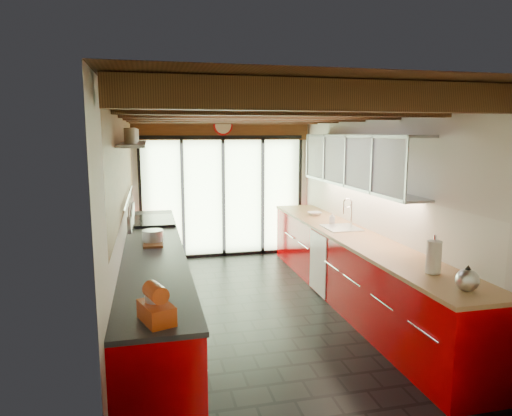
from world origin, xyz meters
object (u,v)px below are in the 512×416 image
at_px(paper_towel, 434,257).
at_px(kettle, 467,279).
at_px(stand_mixer, 156,306).
at_px(soap_bottle, 332,218).
at_px(bowl, 315,214).

bearing_deg(paper_towel, kettle, -90.00).
bearing_deg(stand_mixer, paper_towel, 11.83).
bearing_deg(paper_towel, stand_mixer, -168.17).
distance_m(stand_mixer, kettle, 2.54).
xyz_separation_m(stand_mixer, paper_towel, (2.54, 0.53, 0.04)).
height_order(soap_bottle, bowl, soap_bottle).
height_order(paper_towel, bowl, paper_towel).
height_order(kettle, soap_bottle, kettle).
height_order(stand_mixer, soap_bottle, stand_mixer).
xyz_separation_m(stand_mixer, soap_bottle, (2.54, 2.96, -0.03)).
xyz_separation_m(stand_mixer, kettle, (2.54, 0.06, -0.01)).
distance_m(kettle, paper_towel, 0.47).
distance_m(soap_bottle, bowl, 0.72).
relative_size(stand_mixer, kettle, 1.36).
relative_size(paper_towel, soap_bottle, 2.17).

